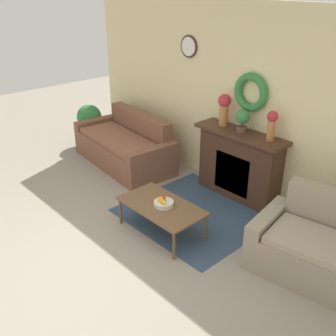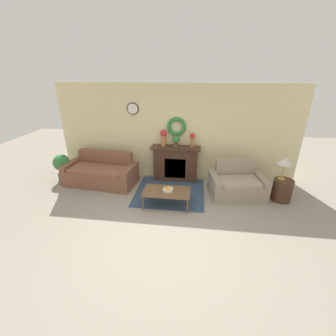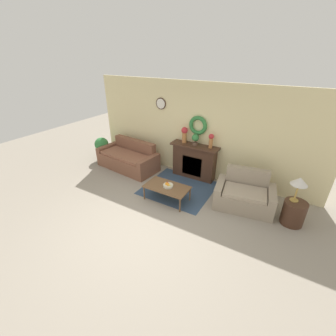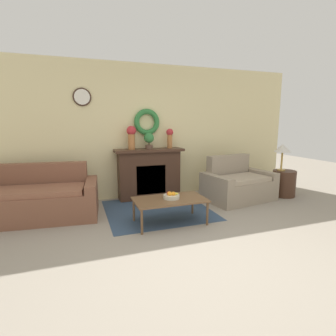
{
  "view_description": "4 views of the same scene",
  "coord_description": "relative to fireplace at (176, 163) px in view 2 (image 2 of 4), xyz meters",
  "views": [
    {
      "loc": [
        3.1,
        -1.65,
        2.92
      ],
      "look_at": [
        -0.16,
        1.36,
        0.79
      ],
      "focal_mm": 42.0,
      "sensor_mm": 36.0,
      "label": 1
    },
    {
      "loc": [
        0.58,
        -3.41,
        2.97
      ],
      "look_at": [
        -0.08,
        1.71,
        0.73
      ],
      "focal_mm": 24.0,
      "sensor_mm": 36.0,
      "label": 2
    },
    {
      "loc": [
        2.38,
        -2.91,
        3.33
      ],
      "look_at": [
        -0.22,
        1.49,
        0.7
      ],
      "focal_mm": 24.0,
      "sensor_mm": 36.0,
      "label": 3
    },
    {
      "loc": [
        -1.35,
        -2.51,
        1.57
      ],
      "look_at": [
        0.11,
        1.65,
        0.78
      ],
      "focal_mm": 28.0,
      "sensor_mm": 36.0,
      "label": 4
    }
  ],
  "objects": [
    {
      "name": "side_table_by_loveseat",
      "position": [
        2.72,
        -0.82,
        -0.24
      ],
      "size": [
        0.47,
        0.47,
        0.55
      ],
      "color": "#42281C",
      "rests_on": "ground_plane"
    },
    {
      "name": "potted_plant_on_mantel",
      "position": [
        0.0,
        -0.01,
        0.69
      ],
      "size": [
        0.2,
        0.2,
        0.32
      ],
      "color": "brown",
      "rests_on": "fireplace"
    },
    {
      "name": "coffee_table",
      "position": [
        -0.07,
        -1.45,
        -0.16
      ],
      "size": [
        1.1,
        0.62,
        0.39
      ],
      "color": "brown",
      "rests_on": "ground_plane"
    },
    {
      "name": "vase_on_mantel_right",
      "position": [
        0.45,
        0.01,
        0.74
      ],
      "size": [
        0.14,
        0.14,
        0.4
      ],
      "color": "#AD6B38",
      "rests_on": "fireplace"
    },
    {
      "name": "fruit_bowl",
      "position": [
        -0.04,
        -1.44,
        -0.08
      ],
      "size": [
        0.25,
        0.25,
        0.12
      ],
      "color": "beige",
      "rests_on": "coffee_table"
    },
    {
      "name": "vase_on_mantel_left",
      "position": [
        -0.35,
        0.01,
        0.77
      ],
      "size": [
        0.19,
        0.19,
        0.46
      ],
      "color": "#AD6B38",
      "rests_on": "fireplace"
    },
    {
      "name": "table_lamp",
      "position": [
        2.67,
        -0.77,
        0.48
      ],
      "size": [
        0.34,
        0.34,
        0.56
      ],
      "color": "#B28E42",
      "rests_on": "side_table_by_loveseat"
    },
    {
      "name": "floor_rug",
      "position": [
        -0.07,
        -0.8,
        -0.51
      ],
      "size": [
        1.8,
        1.72,
        0.01
      ],
      "color": "#334760",
      "rests_on": "ground_plane"
    },
    {
      "name": "ground_plane",
      "position": [
        -0.03,
        -2.59,
        -0.51
      ],
      "size": [
        16.0,
        16.0,
        0.0
      ],
      "primitive_type": "plane",
      "color": "gray"
    },
    {
      "name": "fireplace",
      "position": [
        0.0,
        0.0,
        0.0
      ],
      "size": [
        1.39,
        0.41,
        1.02
      ],
      "color": "#42281C",
      "rests_on": "ground_plane"
    },
    {
      "name": "potted_plant_floor_by_couch",
      "position": [
        -3.26,
        -0.45,
        -0.05
      ],
      "size": [
        0.47,
        0.47,
        0.78
      ],
      "color": "brown",
      "rests_on": "ground_plane"
    },
    {
      "name": "loveseat_right",
      "position": [
        1.65,
        -0.71,
        -0.21
      ],
      "size": [
        1.46,
        1.06,
        0.87
      ],
      "rotation": [
        0.0,
        0.0,
        0.16
      ],
      "color": "gray",
      "rests_on": "ground_plane"
    },
    {
      "name": "wall_back",
      "position": [
        -0.03,
        0.21,
        0.84
      ],
      "size": [
        6.8,
        0.17,
        2.7
      ],
      "color": "beige",
      "rests_on": "ground_plane"
    },
    {
      "name": "couch_left",
      "position": [
        -2.06,
        -0.51,
        -0.2
      ],
      "size": [
        2.04,
        1.11,
        0.86
      ],
      "rotation": [
        0.0,
        0.0,
        -0.1
      ],
      "color": "brown",
      "rests_on": "ground_plane"
    }
  ]
}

